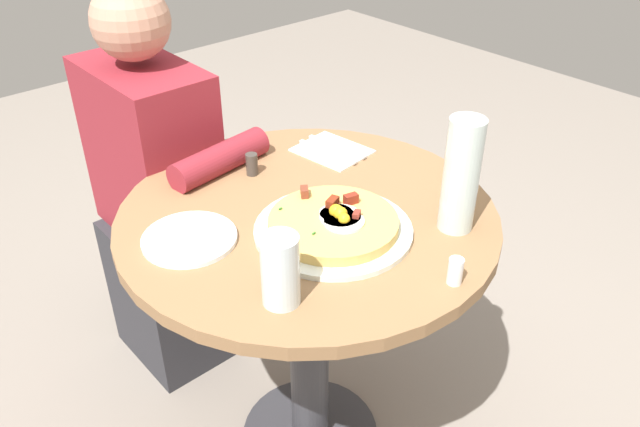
# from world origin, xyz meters

# --- Properties ---
(dining_table) EXTENTS (0.82, 0.82, 0.74)m
(dining_table) POSITION_xyz_m (0.00, 0.00, 0.56)
(dining_table) COLOR olive
(dining_table) RESTS_ON ground_plane
(person_seated) EXTENTS (0.52, 0.31, 1.14)m
(person_seated) POSITION_xyz_m (0.55, 0.07, 0.51)
(person_seated) COLOR #2D2D33
(person_seated) RESTS_ON ground_plane
(pizza_plate) EXTENTS (0.32, 0.32, 0.01)m
(pizza_plate) POSITION_xyz_m (-0.10, 0.01, 0.75)
(pizza_plate) COLOR silver
(pizza_plate) RESTS_ON dining_table
(breakfast_pizza) EXTENTS (0.26, 0.26, 0.05)m
(breakfast_pizza) POSITION_xyz_m (-0.10, 0.01, 0.77)
(breakfast_pizza) COLOR #D7AE58
(breakfast_pizza) RESTS_ON pizza_plate
(bread_plate) EXTENTS (0.19, 0.19, 0.01)m
(bread_plate) POSITION_xyz_m (0.07, 0.25, 0.75)
(bread_plate) COLOR white
(bread_plate) RESTS_ON dining_table
(napkin) EXTENTS (0.19, 0.16, 0.00)m
(napkin) POSITION_xyz_m (0.17, -0.23, 0.74)
(napkin) COLOR white
(napkin) RESTS_ON dining_table
(fork) EXTENTS (0.18, 0.03, 0.00)m
(fork) POSITION_xyz_m (0.17, -0.24, 0.75)
(fork) COLOR silver
(fork) RESTS_ON napkin
(knife) EXTENTS (0.18, 0.03, 0.00)m
(knife) POSITION_xyz_m (0.17, -0.21, 0.75)
(knife) COLOR silver
(knife) RESTS_ON napkin
(water_glass) EXTENTS (0.07, 0.07, 0.14)m
(water_glass) POSITION_xyz_m (-0.19, 0.22, 0.81)
(water_glass) COLOR silver
(water_glass) RESTS_ON dining_table
(water_bottle) EXTENTS (0.07, 0.07, 0.24)m
(water_bottle) POSITION_xyz_m (-0.24, -0.19, 0.86)
(water_bottle) COLOR silver
(water_bottle) RESTS_ON dining_table
(salt_shaker) EXTENTS (0.03, 0.03, 0.05)m
(salt_shaker) POSITION_xyz_m (-0.36, -0.04, 0.77)
(salt_shaker) COLOR white
(salt_shaker) RESTS_ON dining_table
(pepper_shaker) EXTENTS (0.03, 0.03, 0.05)m
(pepper_shaker) POSITION_xyz_m (0.21, -0.01, 0.77)
(pepper_shaker) COLOR #3F3833
(pepper_shaker) RESTS_ON dining_table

